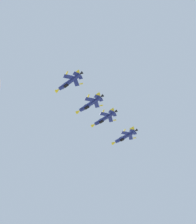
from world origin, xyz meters
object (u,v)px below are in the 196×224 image
object	(u,v)px
fighter_jet_lead	(69,82)
fighter_jet_right_wing	(104,119)
fighter_jet_left_outer	(125,137)
fighter_jet_left_wing	(90,104)

from	to	relation	value
fighter_jet_lead	fighter_jet_right_wing	xyz separation A→B (m)	(23.94, 14.13, 1.65)
fighter_jet_right_wing	fighter_jet_left_outer	world-z (taller)	fighter_jet_right_wing
fighter_jet_left_wing	fighter_jet_left_outer	distance (m)	29.53
fighter_jet_right_wing	fighter_jet_left_outer	size ratio (longest dim) A/B	1.00
fighter_jet_lead	fighter_jet_left_wing	world-z (taller)	fighter_jet_lead
fighter_jet_left_outer	fighter_jet_left_wing	bearing A→B (deg)	-177.88
fighter_jet_lead	fighter_jet_right_wing	bearing A→B (deg)	3.76
fighter_jet_right_wing	fighter_jet_left_outer	xyz separation A→B (m)	(14.19, 5.39, -1.96)
fighter_jet_left_wing	fighter_jet_right_wing	distance (m)	15.31
fighter_jet_lead	fighter_jet_right_wing	world-z (taller)	fighter_jet_right_wing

